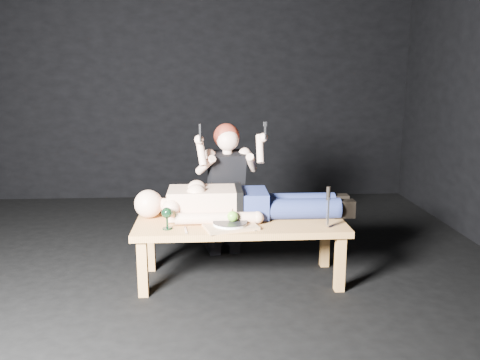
{
  "coord_description": "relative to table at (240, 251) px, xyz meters",
  "views": [
    {
      "loc": [
        0.11,
        -3.48,
        1.51
      ],
      "look_at": [
        0.32,
        -0.0,
        0.75
      ],
      "focal_mm": 36.94,
      "sensor_mm": 36.0,
      "label": 1
    }
  ],
  "objects": [
    {
      "name": "ground",
      "position": [
        -0.32,
        0.05,
        -0.23
      ],
      "size": [
        5.0,
        5.0,
        0.0
      ],
      "primitive_type": "plane",
      "color": "black",
      "rests_on": "ground"
    },
    {
      "name": "back_wall",
      "position": [
        -0.32,
        2.55,
        1.27
      ],
      "size": [
        5.0,
        0.0,
        5.0
      ],
      "primitive_type": "plane",
      "rotation": [
        1.57,
        0.0,
        0.0
      ],
      "color": "black",
      "rests_on": "ground"
    },
    {
      "name": "table",
      "position": [
        0.0,
        0.0,
        0.0
      ],
      "size": [
        1.52,
        0.57,
        0.45
      ],
      "primitive_type": "cube",
      "rotation": [
        0.0,
        0.0,
        0.0
      ],
      "color": "#B67A42",
      "rests_on": "ground"
    },
    {
      "name": "lying_man",
      "position": [
        0.05,
        0.14,
        0.36
      ],
      "size": [
        1.54,
        0.47,
        0.27
      ],
      "primitive_type": null,
      "rotation": [
        0.0,
        0.0,
        0.0
      ],
      "color": "#E5B493",
      "rests_on": "table"
    },
    {
      "name": "kneeling_woman",
      "position": [
        -0.1,
        0.54,
        0.35
      ],
      "size": [
        0.73,
        0.79,
        1.15
      ],
      "primitive_type": null,
      "rotation": [
        0.0,
        0.0,
        0.19
      ],
      "color": "black",
      "rests_on": "ground"
    },
    {
      "name": "serving_tray",
      "position": [
        -0.08,
        -0.13,
        0.24
      ],
      "size": [
        0.41,
        0.34,
        0.02
      ],
      "primitive_type": "cube",
      "rotation": [
        0.0,
        0.0,
        0.26
      ],
      "color": "#A98156",
      "rests_on": "table"
    },
    {
      "name": "plate",
      "position": [
        -0.08,
        -0.13,
        0.26
      ],
      "size": [
        0.29,
        0.29,
        0.02
      ],
      "primitive_type": "cylinder",
      "rotation": [
        0.0,
        0.0,
        0.26
      ],
      "color": "white",
      "rests_on": "serving_tray"
    },
    {
      "name": "apple",
      "position": [
        -0.06,
        -0.12,
        0.3
      ],
      "size": [
        0.08,
        0.08,
        0.08
      ],
      "primitive_type": "sphere",
      "color": "#3E8F23",
      "rests_on": "plate"
    },
    {
      "name": "goblet",
      "position": [
        -0.52,
        -0.14,
        0.3
      ],
      "size": [
        0.08,
        0.08,
        0.16
      ],
      "primitive_type": null,
      "rotation": [
        0.0,
        0.0,
        0.0
      ],
      "color": "black",
      "rests_on": "table"
    },
    {
      "name": "fork_flat",
      "position": [
        -0.39,
        -0.18,
        0.23
      ],
      "size": [
        0.03,
        0.16,
        0.01
      ],
      "primitive_type": "cube",
      "rotation": [
        0.0,
        0.0,
        0.12
      ],
      "color": "#B2B2B7",
      "rests_on": "table"
    },
    {
      "name": "knife_flat",
      "position": [
        0.07,
        -0.15,
        0.23
      ],
      "size": [
        0.05,
        0.16,
        0.01
      ],
      "primitive_type": "cube",
      "rotation": [
        0.0,
        0.0,
        0.21
      ],
      "color": "#B2B2B7",
      "rests_on": "table"
    },
    {
      "name": "spoon_flat",
      "position": [
        0.05,
        -0.1,
        0.23
      ],
      "size": [
        0.09,
        0.15,
        0.01
      ],
      "primitive_type": "cube",
      "rotation": [
        0.0,
        0.0,
        0.53
      ],
      "color": "#B2B2B7",
      "rests_on": "table"
    },
    {
      "name": "carving_knife",
      "position": [
        0.6,
        -0.17,
        0.37
      ],
      "size": [
        0.04,
        0.04,
        0.29
      ],
      "primitive_type": null,
      "rotation": [
        0.0,
        0.0,
        0.0
      ],
      "color": "#B2B2B7",
      "rests_on": "table"
    }
  ]
}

